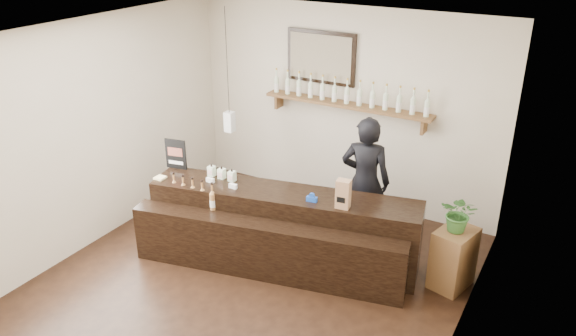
% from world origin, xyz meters
% --- Properties ---
extents(ground, '(5.00, 5.00, 0.00)m').
position_xyz_m(ground, '(0.00, 0.00, 0.00)').
color(ground, black).
rests_on(ground, ground).
extents(room_shell, '(5.00, 5.00, 5.00)m').
position_xyz_m(room_shell, '(0.00, 0.00, 1.70)').
color(room_shell, beige).
rests_on(room_shell, ground).
extents(back_wall_decor, '(2.66, 0.96, 1.69)m').
position_xyz_m(back_wall_decor, '(-0.14, 2.37, 1.75)').
color(back_wall_decor, brown).
rests_on(back_wall_decor, ground).
extents(counter, '(3.27, 1.51, 1.05)m').
position_xyz_m(counter, '(0.06, 0.58, 0.42)').
color(counter, black).
rests_on(counter, ground).
extents(promo_sign, '(0.28, 0.08, 0.39)m').
position_xyz_m(promo_sign, '(-1.45, 0.61, 1.10)').
color(promo_sign, black).
rests_on(promo_sign, counter).
extents(paper_bag, '(0.16, 0.13, 0.33)m').
position_xyz_m(paper_bag, '(0.83, 0.69, 1.07)').
color(paper_bag, '#986C49').
rests_on(paper_bag, counter).
extents(tape_dispenser, '(0.13, 0.06, 0.10)m').
position_xyz_m(tape_dispenser, '(0.47, 0.65, 0.94)').
color(tape_dispenser, '#1845A9').
rests_on(tape_dispenser, counter).
extents(side_cabinet, '(0.46, 0.56, 0.71)m').
position_xyz_m(side_cabinet, '(2.00, 1.15, 0.35)').
color(side_cabinet, brown).
rests_on(side_cabinet, ground).
extents(potted_plant, '(0.38, 0.33, 0.43)m').
position_xyz_m(potted_plant, '(2.00, 1.15, 0.92)').
color(potted_plant, '#326327').
rests_on(potted_plant, side_cabinet).
extents(shopkeeper, '(0.77, 0.58, 1.90)m').
position_xyz_m(shopkeeper, '(0.75, 1.55, 0.95)').
color(shopkeeper, black).
rests_on(shopkeeper, ground).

